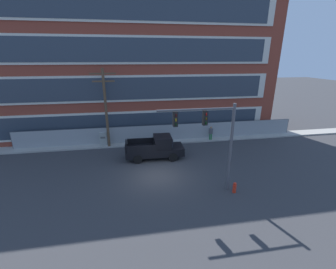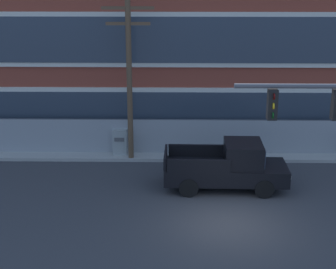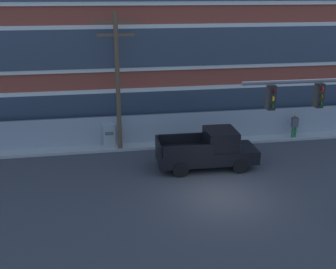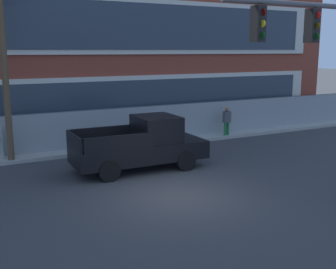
% 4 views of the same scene
% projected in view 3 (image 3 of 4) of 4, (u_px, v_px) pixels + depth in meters
% --- Properties ---
extents(ground_plane, '(160.00, 160.00, 0.00)m').
position_uv_depth(ground_plane, '(221.00, 197.00, 19.29)').
color(ground_plane, '#38383A').
extents(sidewalk_building_side, '(80.00, 1.69, 0.16)m').
position_uv_depth(sidewalk_building_side, '(187.00, 141.00, 26.11)').
color(sidewalk_building_side, '#9E9B93').
rests_on(sidewalk_building_side, ground).
extents(brick_mill_building, '(37.16, 8.71, 15.30)m').
position_uv_depth(brick_mill_building, '(120.00, 11.00, 27.64)').
color(brick_mill_building, brown).
rests_on(brick_mill_building, ground).
extents(chain_link_fence, '(30.27, 0.06, 1.92)m').
position_uv_depth(chain_link_fence, '(211.00, 126.00, 26.20)').
color(chain_link_fence, gray).
rests_on(chain_link_fence, ground).
extents(traffic_signal_mast, '(4.98, 0.43, 6.14)m').
position_uv_depth(traffic_signal_mast, '(328.00, 120.00, 15.93)').
color(traffic_signal_mast, '#4C4C51').
rests_on(traffic_signal_mast, ground).
extents(pickup_truck_black, '(5.32, 2.18, 2.10)m').
position_uv_depth(pickup_truck_black, '(209.00, 150.00, 22.17)').
color(pickup_truck_black, black).
rests_on(pickup_truck_black, ground).
extents(utility_pole_near_corner, '(2.41, 0.26, 7.89)m').
position_uv_depth(utility_pole_near_corner, '(118.00, 77.00, 23.46)').
color(utility_pole_near_corner, brown).
rests_on(utility_pole_near_corner, ground).
extents(electrical_cabinet, '(0.71, 0.57, 1.43)m').
position_uv_depth(electrical_cabinet, '(109.00, 137.00, 25.06)').
color(electrical_cabinet, '#939993').
rests_on(electrical_cabinet, ground).
extents(pedestrian_near_cabinet, '(0.40, 0.24, 1.69)m').
position_uv_depth(pedestrian_near_cabinet, '(295.00, 125.00, 26.38)').
color(pedestrian_near_cabinet, '#236B38').
rests_on(pedestrian_near_cabinet, ground).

